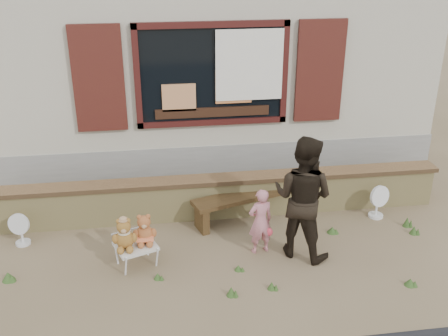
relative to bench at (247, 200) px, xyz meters
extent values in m
plane|color=brown|center=(-0.39, -0.80, -0.33)|extent=(80.00, 80.00, 0.00)
cube|color=#A49985|center=(-0.39, 3.70, 2.07)|extent=(8.00, 5.00, 3.20)
cube|color=gray|center=(-0.39, 3.70, 0.07)|extent=(8.04, 5.04, 0.80)
cube|color=black|center=(-0.39, 1.17, 1.72)|extent=(2.30, 0.04, 1.50)
cube|color=#3B1311|center=(-0.39, 1.15, 2.52)|extent=(2.50, 0.08, 0.10)
cube|color=#3B1311|center=(-0.39, 1.15, 0.92)|extent=(2.50, 0.08, 0.10)
cube|color=#3B1311|center=(-1.59, 1.15, 1.72)|extent=(0.10, 0.08, 1.70)
cube|color=#3B1311|center=(0.81, 1.15, 1.72)|extent=(0.10, 0.08, 1.70)
cube|color=#3A0F11|center=(-2.19, 1.14, 1.72)|extent=(0.80, 0.07, 1.70)
cube|color=#3A0F11|center=(1.41, 1.14, 1.72)|extent=(0.80, 0.07, 1.70)
cube|color=white|center=(0.21, 1.10, 1.87)|extent=(1.10, 0.02, 1.15)
cube|color=black|center=(-0.39, 1.14, 1.10)|extent=(1.90, 0.06, 0.16)
cube|color=tan|center=(-0.94, 1.14, 1.37)|extent=(0.55, 0.06, 0.45)
cube|color=#E08447|center=(-0.04, 1.14, 1.52)|extent=(0.60, 0.06, 0.55)
cube|color=#D1BA71|center=(-0.39, 0.20, -0.03)|extent=(7.00, 0.30, 0.60)
cube|color=brown|center=(-0.39, 0.20, 0.30)|extent=(7.10, 0.36, 0.07)
cube|color=#382713|center=(0.00, 0.00, 0.09)|extent=(1.80, 0.90, 0.07)
cube|color=#382713|center=(-0.74, -0.24, -0.14)|extent=(0.21, 0.35, 0.38)
cube|color=#382713|center=(0.74, 0.24, -0.14)|extent=(0.21, 0.35, 0.38)
cube|color=beige|center=(-1.71, -1.02, -0.03)|extent=(0.64, 0.61, 0.04)
cylinder|color=silver|center=(-1.85, -1.29, -0.19)|extent=(0.03, 0.03, 0.28)
cylinder|color=silver|center=(-1.44, -1.13, -0.19)|extent=(0.03, 0.03, 0.28)
cylinder|color=silver|center=(-1.99, -0.92, -0.19)|extent=(0.03, 0.03, 0.28)
cylinder|color=silver|center=(-1.58, -0.76, -0.19)|extent=(0.03, 0.03, 0.28)
imported|color=#D07C86|center=(0.01, -0.93, 0.16)|extent=(0.40, 0.30, 0.98)
imported|color=black|center=(0.56, -1.05, 0.55)|extent=(1.08, 1.05, 1.76)
cylinder|color=silver|center=(-3.36, -0.26, -0.31)|extent=(0.21, 0.21, 0.04)
cylinder|color=silver|center=(-3.36, -0.26, -0.18)|extent=(0.04, 0.04, 0.27)
cylinder|color=silver|center=(-3.36, -0.26, 0.02)|extent=(0.33, 0.18, 0.32)
cylinder|color=silver|center=(2.05, -0.22, -0.31)|extent=(0.23, 0.23, 0.04)
cylinder|color=silver|center=(2.05, -0.22, -0.16)|extent=(0.04, 0.04, 0.30)
cylinder|color=silver|center=(2.05, -0.22, 0.05)|extent=(0.36, 0.21, 0.34)
cone|color=#345221|center=(-1.44, -1.39, -0.29)|extent=(0.11, 0.11, 0.09)
cone|color=#345221|center=(-0.37, -1.35, -0.29)|extent=(0.11, 0.11, 0.08)
cone|color=#345221|center=(2.40, -0.58, -0.25)|extent=(0.12, 0.12, 0.16)
cone|color=#345221|center=(1.76, -1.99, -0.28)|extent=(0.14, 0.14, 0.10)
cone|color=#345221|center=(-0.54, -1.87, -0.27)|extent=(0.12, 0.12, 0.13)
cone|color=#345221|center=(-0.02, -1.81, -0.28)|extent=(0.11, 0.11, 0.11)
cone|color=#345221|center=(1.20, -0.59, -0.28)|extent=(0.15, 0.15, 0.10)
cone|color=#345221|center=(2.41, -0.80, -0.27)|extent=(0.12, 0.12, 0.13)
cone|color=#345221|center=(-3.37, -1.15, -0.27)|extent=(0.17, 0.17, 0.13)
camera|label=1|loc=(-1.39, -7.13, 3.79)|focal=42.00mm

